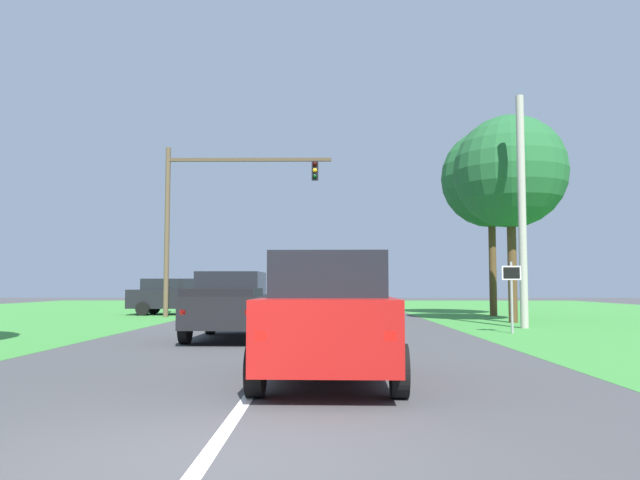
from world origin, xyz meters
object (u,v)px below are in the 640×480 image
Objects in this scene: red_suv_near at (329,315)px; extra_tree_1 at (510,172)px; traffic_light at (210,204)px; crossing_suv_far at (176,296)px; utility_pole_right at (522,210)px; pickup_truck_lead at (232,305)px; keep_moving_sign at (512,287)px; oak_tree_right at (491,178)px.

extra_tree_1 is at bearing 64.60° from red_suv_near.
extra_tree_1 is (7.48, 15.76, 5.10)m from red_suv_near.
extra_tree_1 is at bearing -18.72° from traffic_light.
crossing_suv_far is at bearing 132.91° from traffic_light.
extra_tree_1 is (0.59, 3.35, 1.98)m from utility_pole_right.
red_suv_near reaches higher than pickup_truck_lead.
utility_pole_right is (6.90, 12.41, 3.12)m from red_suv_near.
traffic_light is 0.96× the size of extra_tree_1.
extra_tree_1 is at bearing 38.16° from pickup_truck_lead.
keep_moving_sign is 0.27× the size of utility_pole_right.
oak_tree_right is (10.90, 13.81, 5.90)m from pickup_truck_lead.
red_suv_near is 0.49× the size of oak_tree_right.
oak_tree_right is 9.65m from utility_pole_right.
oak_tree_right is (13.88, 1.36, 1.46)m from traffic_light.
oak_tree_right is 1.13× the size of utility_pole_right.
red_suv_near is 23.81m from oak_tree_right.
utility_pole_right is at bearing -99.94° from extra_tree_1.
extra_tree_1 is at bearing 73.43° from keep_moving_sign.
crossing_suv_far is (-13.52, 12.49, -0.47)m from keep_moving_sign.
pickup_truck_lead is at bearing -141.84° from extra_tree_1.
traffic_light is 5.39m from crossing_suv_far.
pickup_truck_lead is at bearing -165.35° from keep_moving_sign.
pickup_truck_lead is 11.12m from utility_pole_right.
keep_moving_sign is 13.03m from oak_tree_right.
pickup_truck_lead is at bearing -154.16° from utility_pole_right.
red_suv_near is 0.56× the size of traffic_light.
pickup_truck_lead is at bearing -76.53° from traffic_light.
oak_tree_right is at bearing 81.83° from utility_pole_right.
keep_moving_sign is (5.76, 9.98, 0.40)m from red_suv_near.
traffic_light is at bearing 103.47° from pickup_truck_lead.
traffic_light is 0.98× the size of utility_pole_right.
red_suv_near is 0.54× the size of extra_tree_1.
red_suv_near is 2.04× the size of keep_moving_sign.
oak_tree_right reaches higher than keep_moving_sign.
pickup_truck_lead is 0.64× the size of traffic_light.
utility_pole_right reaches higher than crossing_suv_far.
red_suv_near is at bearing -119.07° from utility_pole_right.
traffic_light is 14.85m from utility_pole_right.
utility_pole_right is (12.56, -7.81, -1.25)m from traffic_light.
oak_tree_right is at bearing 69.16° from red_suv_near.
red_suv_near is 0.96× the size of crossing_suv_far.
traffic_light is at bearing 105.66° from red_suv_near.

